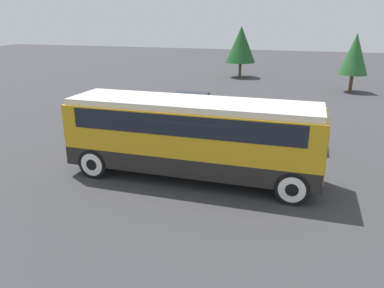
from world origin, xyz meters
TOP-DOWN VIEW (x-y plane):
  - ground_plane at (0.00, 0.00)m, footprint 120.00×120.00m
  - tour_bus at (0.10, 0.00)m, footprint 9.35×2.53m
  - parked_car_near at (2.47, 4.86)m, footprint 4.50×1.84m
  - parked_car_mid at (-2.77, 8.92)m, footprint 4.07×1.79m
  - tree_left at (7.31, 20.53)m, footprint 2.27×2.27m
  - tree_center at (-2.82, 25.70)m, footprint 2.97×2.97m

SIDE VIEW (x-z plane):
  - ground_plane at x=0.00m, z-range 0.00..0.00m
  - parked_car_near at x=2.47m, z-range 0.01..1.35m
  - parked_car_mid at x=-2.77m, z-range 0.00..1.43m
  - tour_bus at x=0.10m, z-range 0.32..3.32m
  - tree_left at x=7.31m, z-range 0.69..5.35m
  - tree_center at x=-2.82m, z-range 0.73..5.76m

